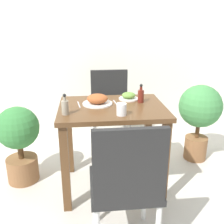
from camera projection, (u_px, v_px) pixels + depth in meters
name	position (u px, v px, depth m)	size (l,w,h in m)	color
ground_plane	(112.00, 185.00, 2.36)	(16.00, 16.00, 0.00)	beige
wall_back	(101.00, 29.00, 3.08)	(8.00, 0.05, 2.60)	white
dining_table	(112.00, 123.00, 2.16)	(0.85, 0.65, 0.75)	brown
chair_near	(126.00, 182.00, 1.54)	(0.42, 0.42, 0.90)	black
chair_far	(110.00, 108.00, 2.83)	(0.42, 0.42, 0.90)	black
food_plate	(97.00, 100.00, 2.15)	(0.25, 0.25, 0.09)	white
side_plate	(129.00, 96.00, 2.28)	(0.17, 0.17, 0.06)	white
drink_cup	(121.00, 109.00, 1.90)	(0.07, 0.07, 0.09)	white
sauce_bottle	(141.00, 95.00, 2.19)	(0.05, 0.05, 0.16)	maroon
condiment_bottle	(65.00, 107.00, 1.91)	(0.05, 0.05, 0.16)	gray
fork_utensil	(79.00, 105.00, 2.14)	(0.03, 0.16, 0.00)	silver
spoon_utensil	(116.00, 103.00, 2.17)	(0.03, 0.19, 0.00)	silver
potted_plant_left	(19.00, 139.00, 2.31)	(0.37, 0.37, 0.71)	brown
potted_plant_right	(200.00, 112.00, 2.65)	(0.43, 0.43, 0.80)	brown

